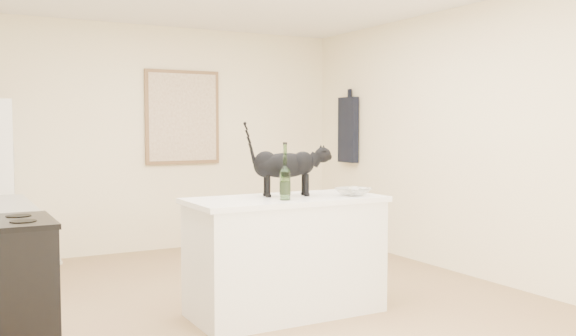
{
  "coord_description": "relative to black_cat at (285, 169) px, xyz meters",
  "views": [
    {
      "loc": [
        -2.17,
        -4.42,
        1.44
      ],
      "look_at": [
        0.15,
        -0.15,
        1.12
      ],
      "focal_mm": 39.39,
      "sensor_mm": 36.0,
      "label": 1
    }
  ],
  "objects": [
    {
      "name": "floor",
      "position": [
        -0.13,
        0.13,
        -1.11
      ],
      "size": [
        5.5,
        5.5,
        0.0
      ],
      "primitive_type": "plane",
      "color": "#94784F",
      "rests_on": "ground"
    },
    {
      "name": "wall_back",
      "position": [
        -0.13,
        2.88,
        0.19
      ],
      "size": [
        4.5,
        0.0,
        4.5
      ],
      "primitive_type": "plane",
      "rotation": [
        1.57,
        0.0,
        0.0
      ],
      "color": "#F8F0C0",
      "rests_on": "ground"
    },
    {
      "name": "wall_front",
      "position": [
        -0.13,
        -2.62,
        0.19
      ],
      "size": [
        4.5,
        0.0,
        4.5
      ],
      "primitive_type": "plane",
      "rotation": [
        -1.57,
        0.0,
        0.0
      ],
      "color": "#F8F0C0",
      "rests_on": "ground"
    },
    {
      "name": "wall_right",
      "position": [
        2.12,
        0.13,
        0.19
      ],
      "size": [
        0.0,
        5.5,
        5.5
      ],
      "primitive_type": "plane",
      "rotation": [
        1.57,
        0.0,
        -1.57
      ],
      "color": "#F8F0C0",
      "rests_on": "ground"
    },
    {
      "name": "island_base",
      "position": [
        -0.03,
        -0.07,
        -0.68
      ],
      "size": [
        1.44,
        0.67,
        0.86
      ],
      "primitive_type": "cube",
      "color": "white",
      "rests_on": "floor"
    },
    {
      "name": "island_top",
      "position": [
        -0.03,
        -0.07,
        -0.23
      ],
      "size": [
        1.5,
        0.7,
        0.04
      ],
      "primitive_type": "cube",
      "color": "white",
      "rests_on": "island_base"
    },
    {
      "name": "artwork_frame",
      "position": [
        0.17,
        2.85,
        0.44
      ],
      "size": [
        0.9,
        0.03,
        1.1
      ],
      "primitive_type": "cube",
      "color": "brown",
      "rests_on": "wall_back"
    },
    {
      "name": "artwork_canvas",
      "position": [
        0.17,
        2.83,
        0.44
      ],
      "size": [
        0.82,
        0.0,
        1.02
      ],
      "primitive_type": "cube",
      "color": "beige",
      "rests_on": "wall_back"
    },
    {
      "name": "hanging_garment",
      "position": [
        2.06,
        2.18,
        0.29
      ],
      "size": [
        0.08,
        0.34,
        0.8
      ],
      "primitive_type": "cube",
      "color": "black",
      "rests_on": "wall_right"
    },
    {
      "name": "black_cat",
      "position": [
        0.0,
        0.0,
        0.0
      ],
      "size": [
        0.64,
        0.32,
        0.43
      ],
      "primitive_type": null,
      "rotation": [
        0.0,
        0.0,
        -0.24
      ],
      "color": "black",
      "rests_on": "island_top"
    },
    {
      "name": "wine_bottle",
      "position": [
        -0.12,
        -0.22,
        -0.03
      ],
      "size": [
        0.1,
        0.1,
        0.37
      ],
      "primitive_type": "cylinder",
      "rotation": [
        0.0,
        0.0,
        0.31
      ],
      "color": "#255421",
      "rests_on": "island_top"
    },
    {
      "name": "glass_bowl",
      "position": [
        0.48,
        -0.23,
        -0.18
      ],
      "size": [
        0.31,
        0.31,
        0.06
      ],
      "primitive_type": "imported",
      "rotation": [
        0.0,
        0.0,
        0.24
      ],
      "color": "white",
      "rests_on": "island_top"
    },
    {
      "name": "fridge_paper",
      "position": [
        -1.74,
        2.47,
        0.03
      ],
      "size": [
        0.06,
        0.14,
        0.19
      ],
      "primitive_type": "cube",
      "rotation": [
        0.0,
        0.0,
        0.34
      ],
      "color": "beige",
      "rests_on": "fridge"
    }
  ]
}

